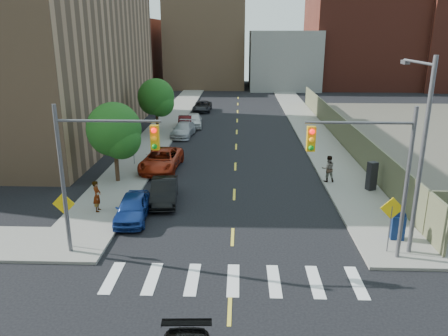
# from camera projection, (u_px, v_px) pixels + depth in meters

# --- Properties ---
(sidewalk_nw) EXTENTS (3.50, 73.00, 0.15)m
(sidewalk_nw) POSITION_uv_depth(u_px,v_px,m) (175.00, 114.00, 54.18)
(sidewalk_nw) COLOR gray
(sidewalk_nw) RESTS_ON ground
(sidewalk_ne) EXTENTS (3.50, 73.00, 0.15)m
(sidewalk_ne) POSITION_uv_depth(u_px,v_px,m) (300.00, 115.00, 53.64)
(sidewalk_ne) COLOR gray
(sidewalk_ne) RESTS_ON ground
(fence_north) EXTENTS (0.12, 44.00, 2.50)m
(fence_north) POSITION_uv_depth(u_px,v_px,m) (340.00, 129.00, 40.36)
(fence_north) COLOR #5D5F43
(fence_north) RESTS_ON ground
(building_nw) EXTENTS (22.00, 30.00, 16.00)m
(building_nw) POSITION_uv_depth(u_px,v_px,m) (5.00, 52.00, 41.34)
(building_nw) COLOR #8C6B4C
(building_nw) RESTS_ON ground
(bg_bldg_west) EXTENTS (14.00, 18.00, 12.00)m
(bg_bldg_west) POSITION_uv_depth(u_px,v_px,m) (119.00, 53.00, 80.07)
(bg_bldg_west) COLOR #592319
(bg_bldg_west) RESTS_ON ground
(bg_bldg_midwest) EXTENTS (14.00, 16.00, 15.00)m
(bg_bldg_midwest) POSITION_uv_depth(u_px,v_px,m) (207.00, 45.00, 80.97)
(bg_bldg_midwest) COLOR #8C6B4C
(bg_bldg_midwest) RESTS_ON ground
(bg_bldg_center) EXTENTS (12.00, 16.00, 10.00)m
(bg_bldg_center) POSITION_uv_depth(u_px,v_px,m) (283.00, 59.00, 79.33)
(bg_bldg_center) COLOR gray
(bg_bldg_center) RESTS_ON ground
(bg_bldg_east) EXTENTS (18.00, 18.00, 16.00)m
(bg_bldg_east) POSITION_uv_depth(u_px,v_px,m) (359.00, 42.00, 79.85)
(bg_bldg_east) COLOR #592319
(bg_bldg_east) RESTS_ON ground
(signal_nw) EXTENTS (4.59, 0.30, 7.00)m
(signal_nw) POSITION_uv_depth(u_px,v_px,m) (95.00, 161.00, 18.94)
(signal_nw) COLOR #59595E
(signal_nw) RESTS_ON ground
(signal_ne) EXTENTS (4.59, 0.30, 7.00)m
(signal_ne) POSITION_uv_depth(u_px,v_px,m) (373.00, 164.00, 18.53)
(signal_ne) COLOR #59595E
(signal_ne) RESTS_ON ground
(streetlight_ne) EXTENTS (0.25, 3.70, 9.00)m
(streetlight_ne) POSITION_uv_depth(u_px,v_px,m) (420.00, 143.00, 19.10)
(streetlight_ne) COLOR #59595E
(streetlight_ne) RESTS_ON ground
(warn_sign_nw) EXTENTS (1.06, 0.06, 2.83)m
(warn_sign_nw) POSITION_uv_depth(u_px,v_px,m) (64.00, 210.00, 20.24)
(warn_sign_nw) COLOR #59595E
(warn_sign_nw) RESTS_ON ground
(warn_sign_ne) EXTENTS (1.06, 0.06, 2.83)m
(warn_sign_ne) POSITION_uv_depth(u_px,v_px,m) (391.00, 215.00, 19.72)
(warn_sign_ne) COLOR #59595E
(warn_sign_ne) RESTS_ON ground
(warn_sign_midwest) EXTENTS (1.06, 0.06, 2.83)m
(warn_sign_midwest) POSITION_uv_depth(u_px,v_px,m) (133.00, 140.00, 33.11)
(warn_sign_midwest) COLOR #59595E
(warn_sign_midwest) RESTS_ON ground
(tree_west_near) EXTENTS (3.66, 3.64, 5.52)m
(tree_west_near) POSITION_uv_depth(u_px,v_px,m) (114.00, 133.00, 28.90)
(tree_west_near) COLOR #332114
(tree_west_near) RESTS_ON ground
(tree_west_far) EXTENTS (3.66, 3.64, 5.52)m
(tree_west_far) POSITION_uv_depth(u_px,v_px,m) (156.00, 99.00, 43.20)
(tree_west_far) COLOR #332114
(tree_west_far) RESTS_ON ground
(parked_car_blue) EXTENTS (1.89, 4.19, 1.40)m
(parked_car_blue) POSITION_uv_depth(u_px,v_px,m) (133.00, 208.00, 23.84)
(parked_car_blue) COLOR navy
(parked_car_blue) RESTS_ON ground
(parked_car_black) EXTENTS (1.93, 4.42, 1.41)m
(parked_car_black) POSITION_uv_depth(u_px,v_px,m) (164.00, 191.00, 26.28)
(parked_car_black) COLOR black
(parked_car_black) RESTS_ON ground
(parked_car_red) EXTENTS (2.85, 5.67, 1.54)m
(parked_car_red) POSITION_uv_depth(u_px,v_px,m) (161.00, 160.00, 32.46)
(parked_car_red) COLOR #9C260F
(parked_car_red) RESTS_ON ground
(parked_car_silver) EXTENTS (2.31, 4.83, 1.36)m
(parked_car_silver) POSITION_uv_depth(u_px,v_px,m) (183.00, 130.00, 42.75)
(parked_car_silver) COLOR #A2A5AA
(parked_car_silver) RESTS_ON ground
(parked_car_white) EXTENTS (2.12, 4.47, 1.48)m
(parked_car_white) POSITION_uv_depth(u_px,v_px,m) (194.00, 120.00, 47.09)
(parked_car_white) COLOR silver
(parked_car_white) RESTS_ON ground
(parked_car_maroon) EXTENTS (1.73, 4.11, 1.32)m
(parked_car_maroon) POSITION_uv_depth(u_px,v_px,m) (185.00, 123.00, 46.24)
(parked_car_maroon) COLOR #3B0B0C
(parked_car_maroon) RESTS_ON ground
(parked_car_grey) EXTENTS (2.26, 4.74, 1.31)m
(parked_car_grey) POSITION_uv_depth(u_px,v_px,m) (202.00, 106.00, 56.25)
(parked_car_grey) COLOR black
(parked_car_grey) RESTS_ON ground
(mailbox) EXTENTS (0.69, 0.57, 1.55)m
(mailbox) POSITION_uv_depth(u_px,v_px,m) (398.00, 225.00, 21.29)
(mailbox) COLOR #0E2251
(mailbox) RESTS_ON sidewalk_ne
(payphone) EXTENTS (0.68, 0.62, 1.85)m
(payphone) POSITION_uv_depth(u_px,v_px,m) (372.00, 176.00, 27.88)
(payphone) COLOR black
(payphone) RESTS_ON sidewalk_ne
(pedestrian_west) EXTENTS (0.48, 0.69, 1.79)m
(pedestrian_west) POSITION_uv_depth(u_px,v_px,m) (97.00, 196.00, 24.56)
(pedestrian_west) COLOR gray
(pedestrian_west) RESTS_ON sidewalk_nw
(pedestrian_east) EXTENTS (0.93, 0.75, 1.82)m
(pedestrian_east) POSITION_uv_depth(u_px,v_px,m) (328.00, 169.00, 29.40)
(pedestrian_east) COLOR gray
(pedestrian_east) RESTS_ON sidewalk_ne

